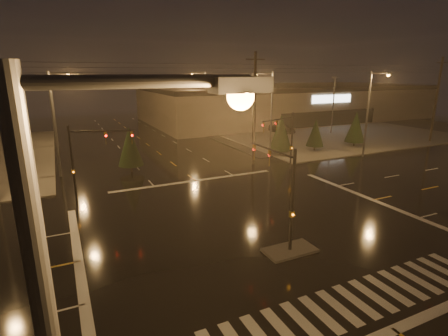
{
  "coord_description": "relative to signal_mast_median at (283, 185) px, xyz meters",
  "views": [
    {
      "loc": [
        -11.14,
        -18.63,
        9.89
      ],
      "look_at": [
        -0.33,
        4.06,
        3.0
      ],
      "focal_mm": 28.0,
      "sensor_mm": 36.0,
      "label": 1
    }
  ],
  "objects": [
    {
      "name": "ground",
      "position": [
        -0.0,
        3.07,
        -3.75
      ],
      "size": [
        140.0,
        140.0,
        0.0
      ],
      "primitive_type": "plane",
      "color": "black",
      "rests_on": "ground"
    },
    {
      "name": "sidewalk_ne",
      "position": [
        30.0,
        33.07,
        -3.69
      ],
      "size": [
        36.0,
        36.0,
        0.12
      ],
      "primitive_type": "cube",
      "color": "#4D4B45",
      "rests_on": "ground"
    },
    {
      "name": "median_island",
      "position": [
        -0.0,
        -0.93,
        -3.68
      ],
      "size": [
        3.0,
        1.6,
        0.15
      ],
      "primitive_type": "cube",
      "color": "#4D4B45",
      "rests_on": "ground"
    },
    {
      "name": "crosswalk",
      "position": [
        -0.0,
        -5.93,
        -3.75
      ],
      "size": [
        15.0,
        2.6,
        0.01
      ],
      "primitive_type": "cube",
      "color": "beige",
      "rests_on": "ground"
    },
    {
      "name": "stop_bar_near",
      "position": [
        -0.0,
        -7.93,
        -3.75
      ],
      "size": [
        16.0,
        0.5,
        0.01
      ],
      "primitive_type": "cube",
      "color": "beige",
      "rests_on": "ground"
    },
    {
      "name": "stop_bar_far",
      "position": [
        -0.0,
        14.07,
        -3.75
      ],
      "size": [
        16.0,
        0.5,
        0.01
      ],
      "primitive_type": "cube",
      "color": "beige",
      "rests_on": "ground"
    },
    {
      "name": "parking_lot",
      "position": [
        35.0,
        31.07,
        -3.71
      ],
      "size": [
        50.0,
        24.0,
        0.08
      ],
      "primitive_type": "cube",
      "color": "black",
      "rests_on": "ground"
    },
    {
      "name": "retail_building",
      "position": [
        35.0,
        49.06,
        0.09
      ],
      "size": [
        60.2,
        28.3,
        7.2
      ],
      "color": "#67604A",
      "rests_on": "ground"
    },
    {
      "name": "signal_mast_median",
      "position": [
        0.0,
        0.0,
        0.0
      ],
      "size": [
        0.25,
        4.59,
        6.0
      ],
      "color": "black",
      "rests_on": "ground"
    },
    {
      "name": "signal_mast_ne",
      "position": [
        9.5,
        13.21,
        0.04
      ],
      "size": [
        4.84,
        1.86,
        6.0
      ],
      "color": "black",
      "rests_on": "ground"
    },
    {
      "name": "signal_mast_nw",
      "position": [
        -9.5,
        13.21,
        0.04
      ],
      "size": [
        4.84,
        1.86,
        6.0
      ],
      "color": "black",
      "rests_on": "ground"
    },
    {
      "name": "streetlight_1",
      "position": [
        -11.18,
        21.07,
        2.05
      ],
      "size": [
        2.77,
        0.32,
        10.0
      ],
      "color": "#38383A",
      "rests_on": "ground"
    },
    {
      "name": "streetlight_2",
      "position": [
        -11.18,
        37.07,
        2.05
      ],
      "size": [
        2.77,
        0.32,
        10.0
      ],
      "color": "#38383A",
      "rests_on": "ground"
    },
    {
      "name": "streetlight_3",
      "position": [
        11.18,
        19.07,
        2.05
      ],
      "size": [
        2.77,
        0.32,
        10.0
      ],
      "color": "#38383A",
      "rests_on": "ground"
    },
    {
      "name": "streetlight_4",
      "position": [
        11.18,
        39.07,
        2.05
      ],
      "size": [
        2.77,
        0.32,
        10.0
      ],
      "color": "#38383A",
      "rests_on": "ground"
    },
    {
      "name": "streetlight_6",
      "position": [
        22.0,
        14.26,
        2.05
      ],
      "size": [
        0.32,
        2.77,
        10.0
      ],
      "color": "#38383A",
      "rests_on": "ground"
    },
    {
      "name": "utility_pole_1",
      "position": [
        8.0,
        17.07,
        2.38
      ],
      "size": [
        2.2,
        0.32,
        12.0
      ],
      "color": "black",
      "rests_on": "ground"
    },
    {
      "name": "utility_pole_2",
      "position": [
        38.0,
        17.07,
        2.38
      ],
      "size": [
        2.2,
        0.32,
        12.0
      ],
      "color": "black",
      "rests_on": "ground"
    },
    {
      "name": "conifer_0",
      "position": [
        13.2,
        19.44,
        -0.89
      ],
      "size": [
        2.78,
        2.78,
        5.04
      ],
      "color": "black",
      "rests_on": "ground"
    },
    {
      "name": "conifer_1",
      "position": [
        18.57,
        19.48,
        -1.31
      ],
      "size": [
        2.23,
        2.23,
        4.18
      ],
      "color": "black",
      "rests_on": "ground"
    },
    {
      "name": "conifer_2",
      "position": [
        25.38,
        19.4,
        -0.99
      ],
      "size": [
        2.65,
        2.65,
        4.84
      ],
      "color": "black",
      "rests_on": "ground"
    },
    {
      "name": "conifer_3",
      "position": [
        -4.86,
        19.78,
        -1.06
      ],
      "size": [
        2.55,
        2.55,
        4.68
      ],
      "color": "black",
      "rests_on": "ground"
    },
    {
      "name": "car_parked",
      "position": [
        22.76,
        32.93,
        -2.92
      ],
      "size": [
        3.04,
        5.19,
        1.66
      ],
      "primitive_type": "imported",
      "rotation": [
        0.0,
        0.0,
        0.24
      ],
      "color": "black",
      "rests_on": "ground"
    }
  ]
}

